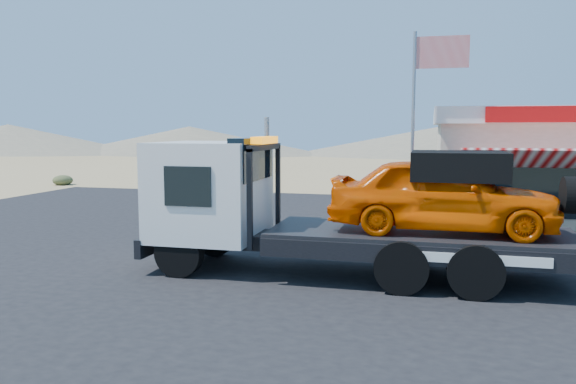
% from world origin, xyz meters
% --- Properties ---
extents(ground, '(120.00, 120.00, 0.00)m').
position_xyz_m(ground, '(0.00, 0.00, 0.00)').
color(ground, '#9D8459').
rests_on(ground, ground).
extents(asphalt_lot, '(32.00, 24.00, 0.02)m').
position_xyz_m(asphalt_lot, '(2.00, 3.00, 0.01)').
color(asphalt_lot, black).
rests_on(asphalt_lot, ground).
extents(tow_truck, '(9.20, 2.73, 3.08)m').
position_xyz_m(tow_truck, '(3.34, -0.01, 1.66)').
color(tow_truck, black).
rests_on(tow_truck, asphalt_lot).
extents(flagpole, '(1.55, 0.10, 6.00)m').
position_xyz_m(flagpole, '(4.93, 4.50, 3.76)').
color(flagpole, '#99999E').
rests_on(flagpole, asphalt_lot).
extents(desert_scrub, '(25.79, 33.17, 0.61)m').
position_xyz_m(desert_scrub, '(-13.14, 9.31, 0.28)').
color(desert_scrub, '#424927').
rests_on(desert_scrub, ground).
extents(distant_hills, '(126.00, 48.00, 4.20)m').
position_xyz_m(distant_hills, '(-9.77, 55.14, 1.89)').
color(distant_hills, '#726B59').
rests_on(distant_hills, ground).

